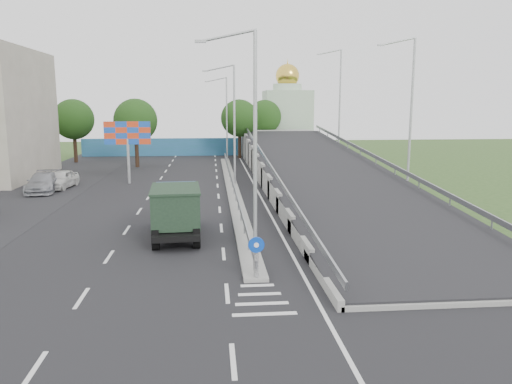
{
  "coord_description": "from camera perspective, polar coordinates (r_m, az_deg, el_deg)",
  "views": [
    {
      "loc": [
        -1.71,
        -16.7,
        7.0
      ],
      "look_at": [
        0.73,
        10.34,
        2.2
      ],
      "focal_mm": 35.0,
      "sensor_mm": 36.0,
      "label": 1
    }
  ],
  "objects": [
    {
      "name": "parked_car_d",
      "position": [
        43.61,
        -23.16,
        1.01
      ],
      "size": [
        2.81,
        5.58,
        1.55
      ],
      "primitive_type": "imported",
      "rotation": [
        0.0,
        0.0,
        0.12
      ],
      "color": "gray",
      "rests_on": "ground"
    },
    {
      "name": "lamp_post_far",
      "position": [
        62.74,
        -3.54,
        8.92
      ],
      "size": [
        2.74,
        0.18,
        10.08
      ],
      "color": "#B2B5B7",
      "rests_on": "median"
    },
    {
      "name": "median",
      "position": [
        41.32,
        -2.71,
        0.4
      ],
      "size": [
        1.0,
        44.0,
        0.2
      ],
      "primitive_type": "cube",
      "color": "gray",
      "rests_on": "ground"
    },
    {
      "name": "median_guardrail",
      "position": [
        41.22,
        -2.72,
        1.29
      ],
      "size": [
        0.09,
        44.0,
        0.71
      ],
      "color": "gray",
      "rests_on": "median"
    },
    {
      "name": "church",
      "position": [
        77.61,
        3.56,
        8.76
      ],
      "size": [
        7.0,
        7.0,
        13.8
      ],
      "color": "#B2CCAD",
      "rests_on": "ground"
    },
    {
      "name": "road_surface",
      "position": [
        37.39,
        -7.04,
        -0.84
      ],
      "size": [
        26.0,
        90.0,
        0.04
      ],
      "primitive_type": "cube",
      "color": "black",
      "rests_on": "ground"
    },
    {
      "name": "billboard",
      "position": [
        45.38,
        -14.48,
        6.16
      ],
      "size": [
        4.0,
        0.24,
        5.5
      ],
      "color": "#B2B5B7",
      "rests_on": "ground"
    },
    {
      "name": "tree_left_far",
      "position": [
        63.84,
        -20.13,
        7.79
      ],
      "size": [
        4.8,
        4.8,
        7.6
      ],
      "color": "black",
      "rests_on": "ground"
    },
    {
      "name": "dump_truck",
      "position": [
        26.87,
        -9.13,
        -1.84
      ],
      "size": [
        2.71,
        6.42,
        2.78
      ],
      "rotation": [
        0.0,
        0.0,
        0.06
      ],
      "color": "black",
      "rests_on": "ground"
    },
    {
      "name": "lamp_post_near",
      "position": [
        22.81,
        -0.57,
        7.03
      ],
      "size": [
        2.74,
        0.18,
        10.08
      ],
      "color": "#B2B5B7",
      "rests_on": "median"
    },
    {
      "name": "tree_median_far",
      "position": [
        64.84,
        -1.9,
        8.41
      ],
      "size": [
        4.8,
        4.8,
        7.6
      ],
      "color": "black",
      "rests_on": "ground"
    },
    {
      "name": "parked_car_e",
      "position": [
        44.95,
        -21.41,
        1.36
      ],
      "size": [
        2.33,
        4.68,
        1.53
      ],
      "primitive_type": "imported",
      "rotation": [
        0.0,
        0.0,
        -0.12
      ],
      "color": "silver",
      "rests_on": "ground"
    },
    {
      "name": "lamp_post_mid",
      "position": [
        42.76,
        -2.75,
        8.42
      ],
      "size": [
        2.74,
        0.18,
        10.08
      ],
      "color": "#B2B5B7",
      "rests_on": "median"
    },
    {
      "name": "tree_left_mid",
      "position": [
        57.33,
        -13.6,
        7.93
      ],
      "size": [
        4.8,
        4.8,
        7.6
      ],
      "color": "black",
      "rests_on": "ground"
    },
    {
      "name": "tree_ramp_far",
      "position": [
        72.14,
        0.99,
        8.58
      ],
      "size": [
        4.8,
        4.8,
        7.6
      ],
      "color": "black",
      "rests_on": "ground"
    },
    {
      "name": "sign_bollard",
      "position": [
        19.87,
        0.02,
        -7.45
      ],
      "size": [
        0.64,
        0.23,
        1.67
      ],
      "color": "black",
      "rests_on": "median"
    },
    {
      "name": "parking_strip",
      "position": [
        40.0,
        -26.0,
        -1.08
      ],
      "size": [
        8.0,
        90.0,
        0.05
      ],
      "primitive_type": "cube",
      "color": "black",
      "rests_on": "ground"
    },
    {
      "name": "ground",
      "position": [
        18.19,
        0.66,
        -12.61
      ],
      "size": [
        160.0,
        160.0,
        0.0
      ],
      "primitive_type": "plane",
      "color": "#2D4C1E",
      "rests_on": "ground"
    },
    {
      "name": "overpass_ramp",
      "position": [
        42.06,
        7.54,
        2.77
      ],
      "size": [
        10.0,
        50.0,
        3.5
      ],
      "color": "gray",
      "rests_on": "ground"
    },
    {
      "name": "blue_wall",
      "position": [
        68.99,
        -7.07,
        5.13
      ],
      "size": [
        30.0,
        0.5,
        2.4
      ],
      "primitive_type": "cube",
      "color": "#236A83",
      "rests_on": "ground"
    }
  ]
}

